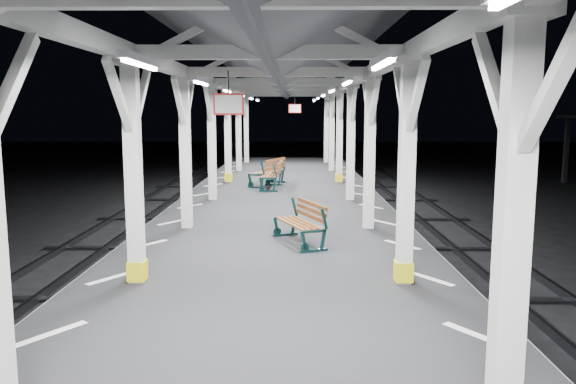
{
  "coord_description": "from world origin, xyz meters",
  "views": [
    {
      "loc": [
        0.34,
        -6.16,
        3.55
      ],
      "look_at": [
        0.26,
        3.21,
        2.2
      ],
      "focal_mm": 35.0,
      "sensor_mm": 36.0,
      "label": 1
    }
  ],
  "objects": [
    {
      "name": "hazard_stripes_right",
      "position": [
        2.45,
        0.0,
        1.0
      ],
      "size": [
        1.0,
        48.0,
        0.01
      ],
      "primitive_type": "cube",
      "color": "silver",
      "rests_on": "platform"
    },
    {
      "name": "bench_far",
      "position": [
        -0.29,
        12.31,
        1.49
      ],
      "size": [
        0.75,
        1.72,
        0.91
      ],
      "rotation": [
        0.0,
        0.0,
        -0.07
      ],
      "color": "#102E2F",
      "rests_on": "platform"
    },
    {
      "name": "hazard_stripes_left",
      "position": [
        -2.45,
        0.0,
        1.0
      ],
      "size": [
        1.0,
        48.0,
        0.01
      ],
      "primitive_type": "cube",
      "color": "silver",
      "rests_on": "platform"
    },
    {
      "name": "canopy",
      "position": [
        0.0,
        -0.02,
        4.56
      ],
      "size": [
        5.4,
        49.0,
        4.65
      ],
      "color": "silver",
      "rests_on": "platform"
    },
    {
      "name": "platform",
      "position": [
        0.0,
        0.0,
        0.5
      ],
      "size": [
        6.0,
        50.0,
        1.0
      ],
      "primitive_type": "cube",
      "color": "black",
      "rests_on": "ground"
    },
    {
      "name": "bench_mid",
      "position": [
        0.54,
        4.53,
        1.43
      ],
      "size": [
        1.06,
        1.59,
        0.81
      ],
      "rotation": [
        0.0,
        0.0,
        0.38
      ],
      "color": "#102E2F",
      "rests_on": "platform"
    },
    {
      "name": "bench_extra",
      "position": [
        -0.46,
        13.14,
        1.5
      ],
      "size": [
        1.26,
        1.85,
        0.94
      ],
      "rotation": [
        0.0,
        0.0,
        -0.4
      ],
      "color": "#102E2F",
      "rests_on": "platform"
    }
  ]
}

